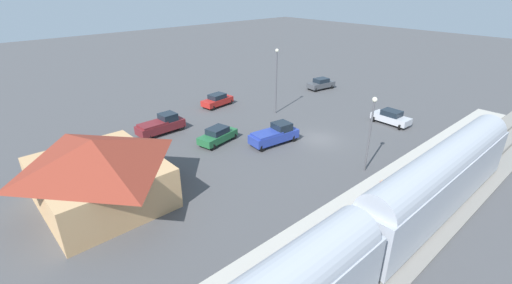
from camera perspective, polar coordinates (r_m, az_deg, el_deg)
The scene contains 13 objects.
ground_plane at distance 39.35m, azimuth 10.15°, elevation 0.45°, with size 200.00×200.00×0.00m, color #4C4C4F.
railway_track at distance 33.75m, azimuth 29.16°, elevation -6.71°, with size 4.80×70.00×0.30m.
platform at distance 34.83m, azimuth 23.14°, elevation -4.37°, with size 3.20×46.00×0.30m.
station_building at distance 29.52m, azimuth -24.17°, elevation -4.14°, with size 10.73×9.19×5.27m.
pedestrian_on_platform at distance 29.15m, azimuth 19.53°, elevation -7.01°, with size 0.36×0.36×1.71m.
sedan_green at distance 37.76m, azimuth -6.21°, elevation 1.10°, with size 2.69×4.77×1.74m.
sedan_silver at distance 45.57m, azimuth 20.95°, elevation 3.76°, with size 4.55×2.38×1.74m.
sedan_charcoal at distance 57.87m, azimuth 10.45°, elevation 9.24°, with size 2.49×4.72×1.74m.
sedan_red at distance 49.12m, azimuth -6.26°, elevation 6.74°, with size 2.39×4.70×1.74m.
pickup_maroon at distance 41.32m, azimuth -15.02°, elevation 2.72°, with size 2.15×5.47×2.14m.
pickup_blue at distance 37.41m, azimuth 3.05°, elevation 1.23°, with size 2.58×5.59×2.14m.
light_pole_near_platform at distance 32.15m, azimuth 18.07°, elevation 2.59°, with size 0.44×0.44×7.01m.
light_pole_lot_center at distance 45.12m, azimuth 3.32°, elevation 10.89°, with size 0.44×0.44×8.29m.
Camera 1 is at (-21.52, 28.85, 15.91)m, focal length 24.80 mm.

